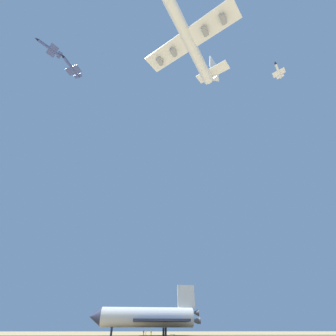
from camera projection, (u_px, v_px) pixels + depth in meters
ground_plane at (150, 336)px, 77.09m from camera, size 1200.00×1200.00×0.00m
runway_strip at (147, 336)px, 78.43m from camera, size 441.49×62.97×0.02m
space_shuttle at (146, 317)px, 81.44m from camera, size 38.60×24.76×15.80m
carrier_jet at (188, 38)px, 135.09m from camera, size 63.22×58.89×21.09m
chase_jet_lead at (72, 68)px, 128.78m from camera, size 10.08×14.64×4.00m
chase_jet_left_wing at (278, 71)px, 158.80m from camera, size 12.88×12.79×4.00m
chase_jet_trailing at (50, 48)px, 132.90m from camera, size 13.96×11.41×4.00m
ground_crew_near_nose at (151, 332)px, 92.91m from camera, size 0.60×0.38×1.73m
ground_crew_mid_fuselage at (146, 332)px, 94.38m from camera, size 0.33×0.63×1.73m
ground_crew_near_wingtip at (144, 332)px, 93.40m from camera, size 0.65×0.25×1.73m
ground_support_crate at (172, 336)px, 65.19m from camera, size 1.72×2.04×0.59m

